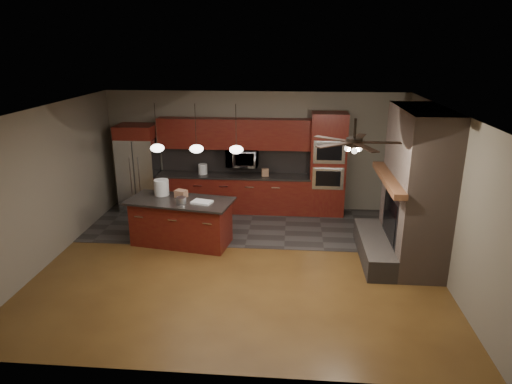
# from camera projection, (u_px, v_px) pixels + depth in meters

# --- Properties ---
(ground) EXTENTS (7.00, 7.00, 0.00)m
(ground) POSITION_uv_depth(u_px,v_px,m) (241.00, 262.00, 8.40)
(ground) COLOR brown
(ground) RESTS_ON ground
(ceiling) EXTENTS (7.00, 6.00, 0.02)m
(ceiling) POSITION_uv_depth(u_px,v_px,m) (239.00, 109.00, 7.53)
(ceiling) COLOR white
(ceiling) RESTS_ON back_wall
(back_wall) EXTENTS (7.00, 0.02, 2.80)m
(back_wall) POSITION_uv_depth(u_px,v_px,m) (255.00, 151.00, 10.80)
(back_wall) COLOR #6D6557
(back_wall) RESTS_ON ground
(right_wall) EXTENTS (0.02, 6.00, 2.80)m
(right_wall) POSITION_uv_depth(u_px,v_px,m) (446.00, 195.00, 7.68)
(right_wall) COLOR #6D6557
(right_wall) RESTS_ON ground
(left_wall) EXTENTS (0.02, 6.00, 2.80)m
(left_wall) POSITION_uv_depth(u_px,v_px,m) (48.00, 185.00, 8.24)
(left_wall) COLOR #6D6557
(left_wall) RESTS_ON ground
(slate_tile_patch) EXTENTS (7.00, 2.40, 0.01)m
(slate_tile_patch) POSITION_uv_depth(u_px,v_px,m) (250.00, 225.00, 10.10)
(slate_tile_patch) COLOR #353230
(slate_tile_patch) RESTS_ON ground
(fireplace_column) EXTENTS (1.30, 2.10, 2.80)m
(fireplace_column) POSITION_uv_depth(u_px,v_px,m) (412.00, 193.00, 8.13)
(fireplace_column) COLOR #766154
(fireplace_column) RESTS_ON ground
(back_cabinetry) EXTENTS (3.59, 0.64, 2.20)m
(back_cabinetry) POSITION_uv_depth(u_px,v_px,m) (234.00, 174.00, 10.76)
(back_cabinetry) COLOR #5C1E11
(back_cabinetry) RESTS_ON ground
(oven_tower) EXTENTS (0.80, 0.63, 2.38)m
(oven_tower) POSITION_uv_depth(u_px,v_px,m) (328.00, 165.00, 10.44)
(oven_tower) COLOR #5C1E11
(oven_tower) RESTS_ON ground
(microwave) EXTENTS (0.73, 0.41, 0.50)m
(microwave) POSITION_uv_depth(u_px,v_px,m) (242.00, 158.00, 10.62)
(microwave) COLOR silver
(microwave) RESTS_ON back_cabinetry
(refrigerator) EXTENTS (0.88, 0.75, 2.06)m
(refrigerator) POSITION_uv_depth(u_px,v_px,m) (139.00, 168.00, 10.77)
(refrigerator) COLOR silver
(refrigerator) RESTS_ON ground
(kitchen_island) EXTENTS (2.16, 1.25, 0.92)m
(kitchen_island) POSITION_uv_depth(u_px,v_px,m) (181.00, 222.00, 9.06)
(kitchen_island) COLOR #5C1E11
(kitchen_island) RESTS_ON ground
(white_bucket) EXTENTS (0.32, 0.32, 0.32)m
(white_bucket) POSITION_uv_depth(u_px,v_px,m) (161.00, 187.00, 9.17)
(white_bucket) COLOR silver
(white_bucket) RESTS_ON kitchen_island
(paint_can) EXTENTS (0.20, 0.20, 0.13)m
(paint_can) POSITION_uv_depth(u_px,v_px,m) (181.00, 200.00, 8.70)
(paint_can) COLOR #ACADB1
(paint_can) RESTS_ON kitchen_island
(paint_tray) EXTENTS (0.43, 0.35, 0.04)m
(paint_tray) POSITION_uv_depth(u_px,v_px,m) (202.00, 202.00, 8.74)
(paint_tray) COLOR white
(paint_tray) RESTS_ON kitchen_island
(cardboard_box) EXTENTS (0.27, 0.24, 0.14)m
(cardboard_box) POSITION_uv_depth(u_px,v_px,m) (181.00, 194.00, 9.06)
(cardboard_box) COLOR #96684D
(cardboard_box) RESTS_ON kitchen_island
(counter_bucket) EXTENTS (0.26, 0.26, 0.24)m
(counter_bucket) POSITION_uv_depth(u_px,v_px,m) (203.00, 169.00, 10.73)
(counter_bucket) COLOR silver
(counter_bucket) RESTS_ON back_cabinetry
(counter_box) EXTENTS (0.18, 0.15, 0.17)m
(counter_box) POSITION_uv_depth(u_px,v_px,m) (265.00, 172.00, 10.58)
(counter_box) COLOR #986C4E
(counter_box) RESTS_ON back_cabinetry
(pendant_left) EXTENTS (0.26, 0.26, 0.92)m
(pendant_left) POSITION_uv_depth(u_px,v_px,m) (157.00, 148.00, 8.58)
(pendant_left) COLOR black
(pendant_left) RESTS_ON ceiling
(pendant_center) EXTENTS (0.26, 0.26, 0.92)m
(pendant_center) POSITION_uv_depth(u_px,v_px,m) (197.00, 149.00, 8.52)
(pendant_center) COLOR black
(pendant_center) RESTS_ON ceiling
(pendant_right) EXTENTS (0.26, 0.26, 0.92)m
(pendant_right) POSITION_uv_depth(u_px,v_px,m) (236.00, 149.00, 8.46)
(pendant_right) COLOR black
(pendant_right) RESTS_ON ceiling
(ceiling_fan) EXTENTS (1.27, 1.33, 0.41)m
(ceiling_fan) POSITION_uv_depth(u_px,v_px,m) (354.00, 142.00, 6.73)
(ceiling_fan) COLOR black
(ceiling_fan) RESTS_ON ceiling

